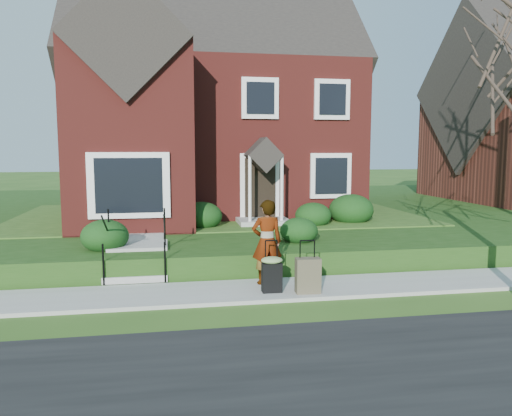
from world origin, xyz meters
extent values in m
plane|color=#2D5119|center=(0.00, 0.00, 0.00)|extent=(120.00, 120.00, 0.00)
cube|color=#9E9B93|center=(0.00, 0.00, 0.04)|extent=(60.00, 1.60, 0.08)
cube|color=#1B3E11|center=(4.00, 10.90, 0.30)|extent=(44.00, 20.00, 0.60)
cube|color=#9E9B93|center=(-2.50, 5.00, 0.63)|extent=(1.20, 6.00, 0.06)
cube|color=maroon|center=(0.00, 10.00, 3.30)|extent=(10.00, 8.00, 5.40)
cube|color=maroon|center=(-2.80, 5.20, 3.30)|extent=(3.60, 2.40, 5.40)
cube|color=white|center=(-2.80, 4.05, 2.00)|extent=(2.20, 0.30, 1.80)
cube|color=black|center=(1.20, 5.94, 1.65)|extent=(1.00, 0.12, 2.10)
cube|color=black|center=(3.60, 5.95, 2.10)|extent=(1.40, 0.10, 1.50)
cube|color=maroon|center=(3.00, 10.00, 8.20)|extent=(0.90, 0.90, 3.00)
cube|color=#9E9B93|center=(-2.50, 1.00, 0.15)|extent=(1.40, 0.30, 0.15)
cube|color=#9E9B93|center=(-2.50, 1.30, 0.30)|extent=(1.40, 0.30, 0.15)
cube|color=#9E9B93|center=(-2.50, 1.60, 0.45)|extent=(1.40, 0.30, 0.15)
cube|color=#9E9B93|center=(-2.50, 1.90, 0.60)|extent=(1.40, 0.30, 0.15)
cube|color=#9E9B93|center=(-2.50, 2.45, 0.60)|extent=(1.40, 0.80, 0.15)
cylinder|color=black|center=(-3.15, 0.85, 0.53)|extent=(0.04, 0.04, 0.90)
cylinder|color=black|center=(-3.15, 2.05, 1.13)|extent=(0.04, 0.04, 0.90)
cylinder|color=black|center=(-1.85, 0.85, 0.53)|extent=(0.04, 0.04, 0.90)
cylinder|color=black|center=(-1.85, 2.05, 1.13)|extent=(0.04, 0.04, 0.90)
ellipsoid|color=black|center=(-3.94, 5.09, 1.06)|extent=(1.30, 1.30, 0.91)
ellipsoid|color=black|center=(-0.75, 5.21, 1.04)|extent=(1.25, 1.25, 0.87)
ellipsoid|color=black|center=(2.73, 5.01, 1.00)|extent=(1.14, 1.14, 0.80)
ellipsoid|color=black|center=(4.17, 5.49, 1.11)|extent=(1.46, 1.46, 1.02)
ellipsoid|color=black|center=(-3.27, 2.23, 1.00)|extent=(1.13, 1.13, 0.79)
ellipsoid|color=black|center=(1.58, 2.41, 0.95)|extent=(0.99, 0.99, 0.69)
imported|color=#999999|center=(0.32, 0.37, 1.00)|extent=(0.69, 0.47, 1.83)
cube|color=black|center=(0.30, -0.29, 0.38)|extent=(0.40, 0.22, 0.60)
cylinder|color=black|center=(0.30, -0.29, 1.14)|extent=(0.24, 0.03, 0.03)
cylinder|color=black|center=(0.17, -0.29, 0.91)|extent=(0.02, 0.02, 0.45)
cylinder|color=black|center=(0.42, -0.29, 0.91)|extent=(0.02, 0.02, 0.45)
cylinder|color=black|center=(0.15, -0.29, 0.11)|extent=(0.04, 0.06, 0.06)
cylinder|color=black|center=(0.44, -0.29, 0.11)|extent=(0.04, 0.06, 0.06)
ellipsoid|color=#83A35D|center=(0.30, -0.29, 0.75)|extent=(0.44, 0.36, 0.14)
cube|color=brown|center=(1.01, -0.46, 0.44)|extent=(0.51, 0.30, 0.71)
cylinder|color=black|center=(1.01, -0.46, 1.14)|extent=(0.30, 0.04, 0.03)
cylinder|color=black|center=(0.86, -0.46, 0.97)|extent=(0.02, 0.02, 0.35)
cylinder|color=black|center=(1.16, -0.46, 0.97)|extent=(0.02, 0.02, 0.35)
cylinder|color=black|center=(0.83, -0.46, 0.11)|extent=(0.04, 0.06, 0.06)
cylinder|color=black|center=(1.18, -0.46, 0.11)|extent=(0.04, 0.06, 0.06)
camera|label=1|loc=(-1.74, -10.00, 2.98)|focal=35.00mm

